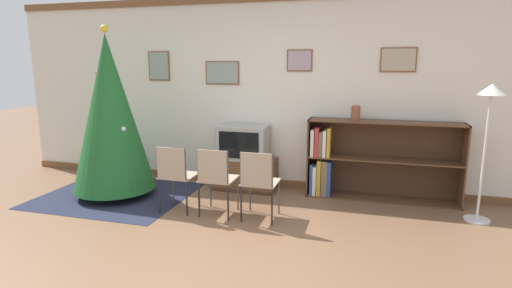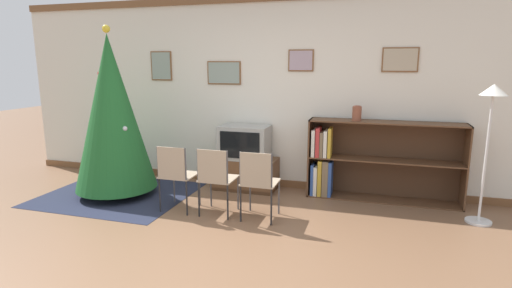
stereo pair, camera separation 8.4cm
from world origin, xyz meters
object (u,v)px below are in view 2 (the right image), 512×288
(christmas_tree, at_px, (112,113))
(vase, at_px, (357,113))
(tv_console, at_px, (245,173))
(bookshelf, at_px, (359,161))
(television, at_px, (245,142))
(folding_chair_center, at_px, (216,177))
(folding_chair_left, at_px, (176,174))
(standing_lamp, at_px, (491,118))
(folding_chair_right, at_px, (258,181))

(christmas_tree, relative_size, vase, 11.48)
(tv_console, bearing_deg, bookshelf, 2.76)
(television, distance_m, folding_chair_center, 1.10)
(tv_console, bearing_deg, television, -90.00)
(christmas_tree, distance_m, folding_chair_center, 1.76)
(christmas_tree, bearing_deg, folding_chair_left, -16.76)
(folding_chair_left, relative_size, standing_lamp, 0.52)
(tv_console, xyz_separation_m, folding_chair_right, (0.52, -1.08, 0.25))
(christmas_tree, distance_m, folding_chair_right, 2.24)
(folding_chair_left, distance_m, folding_chair_center, 0.52)
(folding_chair_right, relative_size, vase, 4.19)
(folding_chair_right, height_order, vase, vase)
(folding_chair_right, bearing_deg, standing_lamp, 15.31)
(television, distance_m, standing_lamp, 3.01)
(tv_console, relative_size, bookshelf, 0.47)
(bookshelf, height_order, standing_lamp, standing_lamp)
(folding_chair_right, bearing_deg, folding_chair_left, 180.00)
(christmas_tree, bearing_deg, tv_console, 25.40)
(folding_chair_center, xyz_separation_m, vase, (1.52, 1.11, 0.67))
(christmas_tree, bearing_deg, vase, 14.24)
(tv_console, height_order, television, television)
(folding_chair_center, relative_size, vase, 4.19)
(tv_console, xyz_separation_m, vase, (1.52, 0.03, 0.92))
(television, bearing_deg, tv_console, 90.00)
(vase, bearing_deg, bookshelf, 35.27)
(standing_lamp, bearing_deg, bookshelf, 159.91)
(bookshelf, xyz_separation_m, standing_lamp, (1.36, -0.50, 0.70))
(christmas_tree, height_order, folding_chair_right, christmas_tree)
(folding_chair_right, height_order, bookshelf, bookshelf)
(christmas_tree, distance_m, vase, 3.21)
(television, bearing_deg, folding_chair_left, -115.58)
(tv_console, xyz_separation_m, bookshelf, (1.58, 0.08, 0.28))
(folding_chair_center, bearing_deg, folding_chair_left, 180.00)
(folding_chair_left, height_order, standing_lamp, standing_lamp)
(standing_lamp, bearing_deg, folding_chair_right, -164.69)
(television, bearing_deg, bookshelf, 2.85)
(standing_lamp, bearing_deg, vase, 162.34)
(folding_chair_right, height_order, standing_lamp, standing_lamp)
(christmas_tree, xyz_separation_m, folding_chair_center, (1.60, -0.33, -0.65))
(christmas_tree, height_order, bookshelf, christmas_tree)
(folding_chair_left, distance_m, vase, 2.41)
(tv_console, xyz_separation_m, folding_chair_center, (0.00, -1.08, 0.25))
(folding_chair_right, distance_m, standing_lamp, 2.61)
(tv_console, height_order, bookshelf, bookshelf)
(bookshelf, height_order, vase, vase)
(bookshelf, bearing_deg, vase, -144.73)
(television, relative_size, bookshelf, 0.35)
(christmas_tree, distance_m, tv_console, 1.98)
(christmas_tree, xyz_separation_m, television, (1.60, 0.76, -0.44))
(tv_console, xyz_separation_m, standing_lamp, (2.94, -0.42, 0.97))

